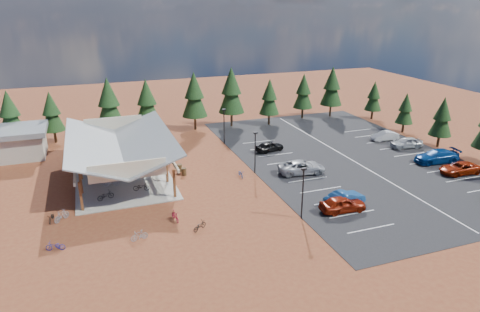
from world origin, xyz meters
TOP-DOWN VIEW (x-y plane):
  - ground at (0.00, 0.00)m, footprint 140.00×140.00m
  - asphalt_lot at (18.50, 3.00)m, footprint 27.00×44.00m
  - concrete_pad at (-10.00, 7.00)m, footprint 10.60×18.60m
  - bike_pavilion at (-10.00, 7.00)m, footprint 11.65×19.40m
  - outbuilding at (-24.00, 18.00)m, footprint 11.00×7.00m
  - lamp_post_0 at (5.00, -10.00)m, footprint 0.50×0.25m
  - lamp_post_1 at (5.00, 2.00)m, footprint 0.50×0.25m
  - lamp_post_2 at (5.00, 14.00)m, footprint 0.50×0.25m
  - trash_bin_0 at (-3.16, 4.27)m, footprint 0.60×0.60m
  - trash_bin_1 at (-3.36, 5.65)m, footprint 0.60×0.60m
  - pine_0 at (-23.24, 22.42)m, footprint 3.51×3.51m
  - pine_1 at (-18.01, 22.88)m, footprint 3.24×3.24m
  - pine_2 at (-10.11, 21.27)m, footprint 4.00×4.00m
  - pine_3 at (-4.62, 21.91)m, footprint 3.72×3.72m
  - pine_4 at (2.83, 22.41)m, footprint 3.97×3.97m
  - pine_5 at (8.94, 22.32)m, footprint 4.16×4.16m
  - pine_6 at (15.16, 21.23)m, footprint 3.28×3.28m
  - pine_7 at (22.32, 22.99)m, footprint 3.35×3.35m
  - pine_8 at (27.56, 22.38)m, footprint 3.80×3.80m
  - pine_11 at (33.05, 2.41)m, footprint 3.07×3.07m
  - pine_12 at (33.17, 9.92)m, footprint 2.67×2.67m
  - pine_13 at (33.49, 18.33)m, footprint 2.85×2.85m
  - bike_0 at (-12.31, 0.31)m, footprint 1.85×1.14m
  - bike_1 at (-11.52, 3.64)m, footprint 1.78×0.66m
  - bike_2 at (-11.05, 7.63)m, footprint 1.65×0.69m
  - bike_3 at (-10.77, 14.30)m, footprint 1.83×0.60m
  - bike_4 at (-8.53, 1.28)m, footprint 1.83×1.01m
  - bike_5 at (-7.81, 5.62)m, footprint 1.55×0.62m
  - bike_6 at (-9.08, 8.44)m, footprint 1.62×0.83m
  - bike_7 at (-9.19, 14.31)m, footprint 1.73×0.90m
  - bike_8 at (-17.37, -2.68)m, footprint 0.82×1.65m
  - bike_9 at (-16.47, -2.80)m, footprint 1.57×1.62m
  - bike_10 at (-16.80, -8.11)m, footprint 1.68×0.92m
  - bike_11 at (-6.41, -6.44)m, footprint 0.75×1.77m
  - bike_12 at (-4.69, -8.87)m, footprint 1.64×1.38m
  - bike_13 at (-10.05, -8.82)m, footprint 1.59×0.73m
  - bike_14 at (3.00, 1.43)m, footprint 0.59×1.56m
  - bike_16 at (-4.89, 6.93)m, footprint 1.64×1.23m
  - car_0 at (9.40, -10.14)m, footprint 4.68×2.10m
  - car_1 at (10.32, -9.07)m, footprint 4.70×2.38m
  - car_2 at (10.23, 0.02)m, footprint 5.93×3.38m
  - car_4 at (9.80, 8.63)m, footprint 4.28×2.42m
  - car_6 at (27.90, -6.48)m, footprint 5.02×2.56m
  - car_7 at (28.10, -2.57)m, footprint 5.96×3.00m
  - car_8 at (28.41, 3.46)m, footprint 4.67×2.42m
  - car_9 at (27.78, 7.37)m, footprint 4.16×1.76m

SIDE VIEW (x-z plane):
  - ground at x=0.00m, z-range 0.00..0.00m
  - asphalt_lot at x=18.50m, z-range 0.00..0.04m
  - concrete_pad at x=-10.00m, z-range 0.00..0.10m
  - bike_14 at x=3.00m, z-range 0.00..0.81m
  - bike_16 at x=-4.89m, z-range 0.00..0.82m
  - bike_8 at x=-17.37m, z-range 0.00..0.83m
  - bike_10 at x=-16.80m, z-range 0.00..0.83m
  - bike_12 at x=-4.69m, z-range 0.00..0.85m
  - trash_bin_0 at x=-3.16m, z-range 0.00..0.90m
  - trash_bin_1 at x=-3.36m, z-range 0.00..0.90m
  - bike_13 at x=-10.05m, z-range 0.00..0.92m
  - bike_6 at x=-9.08m, z-range 0.10..0.91m
  - bike_11 at x=-6.41m, z-range 0.00..1.03m
  - bike_2 at x=-11.05m, z-range 0.10..0.94m
  - bike_9 at x=-16.47m, z-range 0.00..1.06m
  - bike_5 at x=-7.81m, z-range 0.10..1.00m
  - bike_4 at x=-8.53m, z-range 0.10..1.01m
  - bike_0 at x=-12.31m, z-range 0.10..1.02m
  - bike_7 at x=-9.19m, z-range 0.10..1.10m
  - bike_1 at x=-11.52m, z-range 0.10..1.14m
  - bike_3 at x=-10.77m, z-range 0.10..1.18m
  - car_9 at x=27.78m, z-range 0.04..1.38m
  - car_6 at x=27.90m, z-range 0.04..1.40m
  - car_4 at x=9.80m, z-range 0.04..1.41m
  - car_1 at x=10.32m, z-range 0.04..1.52m
  - car_8 at x=28.41m, z-range 0.04..1.56m
  - car_2 at x=10.23m, z-range 0.04..1.60m
  - car_0 at x=9.40m, z-range 0.04..1.60m
  - car_7 at x=28.10m, z-range 0.04..1.70m
  - outbuilding at x=-24.00m, z-range 0.08..3.98m
  - lamp_post_0 at x=5.00m, z-range 0.41..5.55m
  - lamp_post_1 at x=5.00m, z-range 0.41..5.55m
  - lamp_post_2 at x=5.00m, z-range 0.41..5.55m
  - pine_12 at x=33.17m, z-range 0.68..6.91m
  - bike_pavilion at x=-10.00m, z-range 1.34..6.31m
  - pine_13 at x=33.49m, z-range 0.73..7.36m
  - pine_11 at x=33.05m, z-range 0.79..7.94m
  - pine_1 at x=-18.01m, z-range 0.83..8.37m
  - pine_6 at x=15.16m, z-range 0.84..8.49m
  - pine_7 at x=22.32m, z-range 0.86..8.67m
  - pine_0 at x=-23.24m, z-range 0.90..9.08m
  - pine_3 at x=-4.62m, z-range 0.96..9.63m
  - pine_8 at x=27.56m, z-range 0.98..9.83m
  - pine_4 at x=2.83m, z-range 1.03..10.28m
  - pine_2 at x=-10.11m, z-range 1.03..10.36m
  - pine_5 at x=8.94m, z-range 1.08..10.77m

